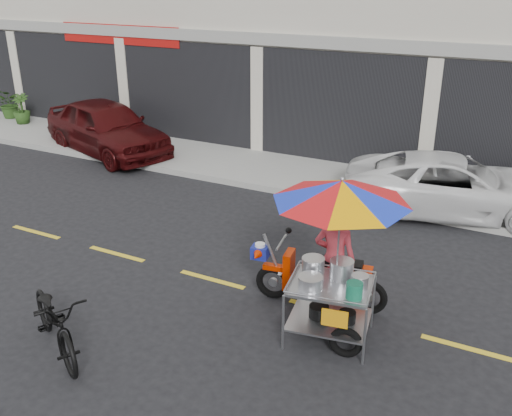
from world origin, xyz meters
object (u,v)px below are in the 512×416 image
at_px(white_pickup, 453,185).
at_px(food_vendor_rig, 336,232).
at_px(maroon_sedan, 107,127).
at_px(near_bicycle, 55,320).

bearing_deg(white_pickup, food_vendor_rig, 157.70).
bearing_deg(maroon_sedan, near_bicycle, -124.87).
relative_size(maroon_sedan, near_bicycle, 2.42).
bearing_deg(white_pickup, maroon_sedan, 76.41).
relative_size(maroon_sedan, food_vendor_rig, 1.71).
relative_size(white_pickup, near_bicycle, 2.43).
distance_m(maroon_sedan, food_vendor_rig, 9.81).
relative_size(near_bicycle, food_vendor_rig, 0.71).
bearing_deg(food_vendor_rig, white_pickup, 71.66).
height_order(maroon_sedan, near_bicycle, maroon_sedan).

